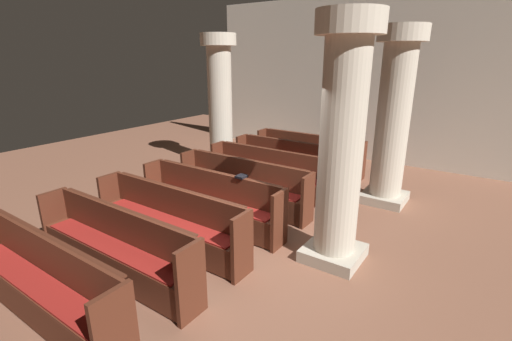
% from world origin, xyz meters
% --- Properties ---
extents(ground_plane, '(19.20, 19.20, 0.00)m').
position_xyz_m(ground_plane, '(0.00, 0.00, 0.00)').
color(ground_plane, brown).
extents(back_wall, '(10.00, 0.16, 4.50)m').
position_xyz_m(back_wall, '(0.00, 6.08, 2.25)').
color(back_wall, silver).
rests_on(back_wall, ground).
extents(pew_row_0, '(2.92, 0.47, 0.94)m').
position_xyz_m(pew_row_0, '(-0.84, 4.09, 0.50)').
color(pew_row_0, '#562819').
rests_on(pew_row_0, ground).
extents(pew_row_1, '(2.92, 0.46, 0.94)m').
position_xyz_m(pew_row_1, '(-0.84, 3.12, 0.50)').
color(pew_row_1, '#562819').
rests_on(pew_row_1, ground).
extents(pew_row_2, '(2.92, 0.46, 0.94)m').
position_xyz_m(pew_row_2, '(-0.84, 2.15, 0.50)').
color(pew_row_2, '#562819').
rests_on(pew_row_2, ground).
extents(pew_row_3, '(2.92, 0.47, 0.94)m').
position_xyz_m(pew_row_3, '(-0.84, 1.19, 0.50)').
color(pew_row_3, '#562819').
rests_on(pew_row_3, ground).
extents(pew_row_4, '(2.92, 0.46, 0.94)m').
position_xyz_m(pew_row_4, '(-0.84, 0.22, 0.50)').
color(pew_row_4, '#562819').
rests_on(pew_row_4, ground).
extents(pew_row_5, '(2.92, 0.46, 0.94)m').
position_xyz_m(pew_row_5, '(-0.84, -0.75, 0.50)').
color(pew_row_5, '#562819').
rests_on(pew_row_5, ground).
extents(pew_row_6, '(2.92, 0.47, 0.94)m').
position_xyz_m(pew_row_6, '(-0.84, -1.71, 0.50)').
color(pew_row_6, '#562819').
rests_on(pew_row_6, ground).
extents(pew_row_7, '(2.92, 0.46, 0.94)m').
position_xyz_m(pew_row_7, '(-0.84, -2.68, 0.50)').
color(pew_row_7, '#562819').
rests_on(pew_row_7, ground).
extents(pillar_aisle_side, '(0.91, 0.91, 3.44)m').
position_xyz_m(pillar_aisle_side, '(1.42, 3.06, 1.79)').
color(pillar_aisle_side, '#B6AD9A').
rests_on(pillar_aisle_side, ground).
extents(pillar_far_side, '(0.91, 0.91, 3.44)m').
position_xyz_m(pillar_far_side, '(-3.06, 3.20, 1.79)').
color(pillar_far_side, '#B6AD9A').
rests_on(pillar_far_side, ground).
extents(pillar_aisle_rear, '(0.87, 0.87, 3.44)m').
position_xyz_m(pillar_aisle_rear, '(1.42, 0.38, 1.79)').
color(pillar_aisle_rear, '#B6AD9A').
rests_on(pillar_aisle_rear, ground).
extents(lectern, '(0.48, 0.45, 1.08)m').
position_xyz_m(lectern, '(-0.37, 5.37, 0.45)').
color(lectern, '#492215').
rests_on(lectern, ground).
extents(hymn_book, '(0.16, 0.18, 0.04)m').
position_xyz_m(hymn_book, '(-0.29, 0.41, 0.96)').
color(hymn_book, black).
rests_on(hymn_book, pew_row_4).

